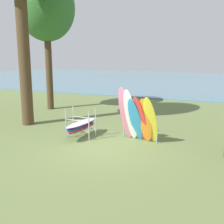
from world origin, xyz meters
name	(u,v)px	position (x,y,z in m)	size (l,w,h in m)	color
ground_plane	(101,147)	(0.00, 0.00, 0.00)	(80.00, 80.00, 0.00)	olive
lake_water	(197,81)	(0.00, 30.39, 0.05)	(80.00, 36.00, 0.10)	slate
tree_mid_behind	(46,9)	(-6.42, 5.68, 6.26)	(3.52, 3.52, 8.35)	#4C3823
leaning_board_pile	(137,118)	(1.03, 1.20, 1.00)	(1.77, 1.10, 2.25)	pink
board_storage_rack	(81,125)	(-1.38, 0.90, 0.52)	(1.15, 2.13, 1.25)	#9EA0A5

